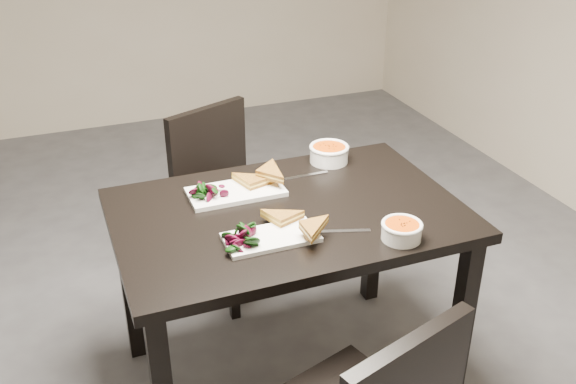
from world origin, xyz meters
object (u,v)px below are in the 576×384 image
object	(u,v)px
chair_far	(225,189)
soup_bowl_near	(402,230)
plate_far	(236,192)
soup_bowl_far	(329,153)
table	(288,234)
plate_near	(271,238)

from	to	relation	value
chair_far	soup_bowl_near	distance (m)	1.12
plate_far	soup_bowl_far	size ratio (longest dim) A/B	2.17
table	plate_near	distance (m)	0.23
table	plate_far	world-z (taller)	plate_far
chair_far	soup_bowl_near	xyz separation A→B (m)	(0.30, -1.04, 0.30)
table	chair_far	distance (m)	0.75
table	soup_bowl_near	xyz separation A→B (m)	(0.27, -0.31, 0.13)
table	plate_near	bearing A→B (deg)	-126.76
chair_far	plate_near	size ratio (longest dim) A/B	2.82
table	soup_bowl_near	distance (m)	0.43
plate_near	soup_bowl_near	size ratio (longest dim) A/B	2.26
chair_far	plate_far	size ratio (longest dim) A/B	2.46
plate_near	soup_bowl_near	xyz separation A→B (m)	(0.39, -0.15, 0.03)
table	plate_far	xyz separation A→B (m)	(-0.13, 0.18, 0.11)
soup_bowl_near	plate_far	bearing A→B (deg)	129.60
soup_bowl_near	plate_near	bearing A→B (deg)	159.38
chair_far	soup_bowl_far	size ratio (longest dim) A/B	5.33
chair_far	plate_far	distance (m)	0.62
soup_bowl_near	chair_far	bearing A→B (deg)	106.08
soup_bowl_near	soup_bowl_far	xyz separation A→B (m)	(0.03, 0.62, 0.01)
soup_bowl_far	plate_near	bearing A→B (deg)	-131.45
soup_bowl_far	plate_far	bearing A→B (deg)	-162.99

